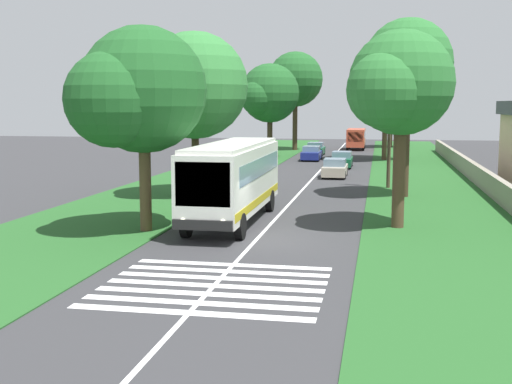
# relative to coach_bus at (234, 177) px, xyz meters

# --- Properties ---
(ground) EXTENTS (160.00, 160.00, 0.00)m
(ground) POSITION_rel_coach_bus_xyz_m (-3.66, -1.80, -2.15)
(ground) COLOR #333335
(grass_verge_left) EXTENTS (120.00, 8.00, 0.04)m
(grass_verge_left) POSITION_rel_coach_bus_xyz_m (11.34, 6.40, -2.13)
(grass_verge_left) COLOR #235623
(grass_verge_left) RESTS_ON ground
(grass_verge_right) EXTENTS (120.00, 8.00, 0.04)m
(grass_verge_right) POSITION_rel_coach_bus_xyz_m (11.34, -10.00, -2.13)
(grass_verge_right) COLOR #235623
(grass_verge_right) RESTS_ON ground
(centre_line) EXTENTS (110.00, 0.16, 0.01)m
(centre_line) POSITION_rel_coach_bus_xyz_m (11.34, -1.80, -2.14)
(centre_line) COLOR silver
(centre_line) RESTS_ON ground
(coach_bus) EXTENTS (11.16, 2.62, 3.73)m
(coach_bus) POSITION_rel_coach_bus_xyz_m (0.00, 0.00, 0.00)
(coach_bus) COLOR silver
(coach_bus) RESTS_ON ground
(zebra_crossing) EXTENTS (5.85, 6.80, 0.01)m
(zebra_crossing) POSITION_rel_coach_bus_xyz_m (-10.88, -1.80, -2.14)
(zebra_crossing) COLOR silver
(zebra_crossing) RESTS_ON ground
(trailing_car_0) EXTENTS (4.30, 1.78, 1.43)m
(trailing_car_0) POSITION_rel_coach_bus_xyz_m (20.42, -3.36, -1.48)
(trailing_car_0) COLOR #B7A893
(trailing_car_0) RESTS_ON ground
(trailing_car_1) EXTENTS (4.30, 1.78, 1.43)m
(trailing_car_1) POSITION_rel_coach_bus_xyz_m (28.26, -3.43, -1.48)
(trailing_car_1) COLOR #145933
(trailing_car_1) RESTS_ON ground
(trailing_car_2) EXTENTS (4.30, 1.78, 1.43)m
(trailing_car_2) POSITION_rel_coach_bus_xyz_m (35.29, -0.05, -1.48)
(trailing_car_2) COLOR navy
(trailing_car_2) RESTS_ON ground
(trailing_car_3) EXTENTS (4.30, 1.78, 1.43)m
(trailing_car_3) POSITION_rel_coach_bus_xyz_m (41.85, 0.17, -1.48)
(trailing_car_3) COLOR #145933
(trailing_car_3) RESTS_ON ground
(trailing_minibus_0) EXTENTS (6.00, 2.14, 2.53)m
(trailing_minibus_0) POSITION_rel_coach_bus_xyz_m (51.87, -3.80, -0.60)
(trailing_minibus_0) COLOR #CC4C33
(trailing_minibus_0) RESTS_ON ground
(roadside_tree_left_0) EXTENTS (7.96, 6.56, 11.73)m
(roadside_tree_left_0) POSITION_rel_coach_bus_xyz_m (49.64, 3.56, 6.14)
(roadside_tree_left_0) COLOR #3D2D1E
(roadside_tree_left_0) RESTS_ON grass_verge_left
(roadside_tree_left_1) EXTENTS (7.01, 6.08, 9.67)m
(roadside_tree_left_1) POSITION_rel_coach_bus_xyz_m (37.93, 4.74, 4.37)
(roadside_tree_left_1) COLOR #3D2D1E
(roadside_tree_left_1) RESTS_ON grass_verge_left
(roadside_tree_left_2) EXTENTS (6.81, 5.54, 8.82)m
(roadside_tree_left_2) POSITION_rel_coach_bus_xyz_m (-2.95, 3.47, 3.81)
(roadside_tree_left_2) COLOR brown
(roadside_tree_left_2) RESTS_ON grass_verge_left
(roadside_tree_left_3) EXTENTS (7.54, 6.32, 9.75)m
(roadside_tree_left_3) POSITION_rel_coach_bus_xyz_m (8.35, 4.25, 4.30)
(roadside_tree_left_3) COLOR #3D2D1E
(roadside_tree_left_3) RESTS_ON grass_verge_left
(roadside_tree_right_0) EXTENTS (6.12, 5.19, 10.48)m
(roadside_tree_right_0) POSITION_rel_coach_bus_xyz_m (10.21, -8.08, 5.62)
(roadside_tree_right_0) COLOR #3D2D1E
(roadside_tree_right_0) RESTS_ON grass_verge_right
(roadside_tree_right_1) EXTENTS (9.04, 7.31, 10.93)m
(roadside_tree_right_1) POSITION_rel_coach_bus_xyz_m (36.79, -6.89, 4.97)
(roadside_tree_right_1) COLOR #4C3826
(roadside_tree_right_1) RESTS_ON grass_verge_right
(roadside_tree_right_2) EXTENTS (6.99, 5.76, 8.48)m
(roadside_tree_right_2) POSITION_rel_coach_bus_xyz_m (57.01, -7.87, 3.33)
(roadside_tree_right_2) COLOR #4C3826
(roadside_tree_right_2) RESTS_ON grass_verge_right
(roadside_tree_right_3) EXTENTS (5.63, 4.65, 8.73)m
(roadside_tree_right_3) POSITION_rel_coach_bus_xyz_m (-0.15, -7.40, 4.15)
(roadside_tree_right_3) COLOR #4C3826
(roadside_tree_right_3) RESTS_ON grass_verge_right
(utility_pole) EXTENTS (0.24, 1.40, 7.65)m
(utility_pole) POSITION_rel_coach_bus_xyz_m (14.25, -7.29, 1.86)
(utility_pole) COLOR #473828
(utility_pole) RESTS_ON grass_verge_right
(roadside_wall) EXTENTS (70.00, 0.40, 1.30)m
(roadside_wall) POSITION_rel_coach_bus_xyz_m (16.34, -13.40, -1.45)
(roadside_wall) COLOR gray
(roadside_wall) RESTS_ON grass_verge_right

